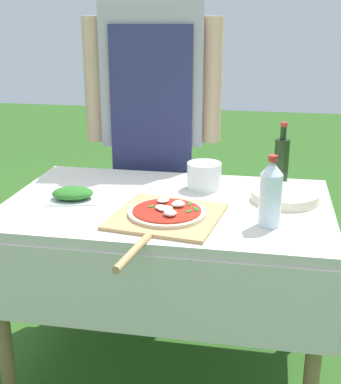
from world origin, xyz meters
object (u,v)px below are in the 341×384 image
Objects in this scene: water_bottle at (271,193)px; herb_container at (73,194)px; plate_stack at (285,196)px; pizza_on_peel at (166,215)px; mixing_tub at (204,176)px; oil_bottle at (281,160)px; person_cook at (153,110)px; prep_table at (168,228)px.

water_bottle reaches higher than herb_container.
pizza_on_peel is at bearing -146.65° from plate_stack.
mixing_tub is 0.33m from plate_stack.
herb_container is at bearing 169.86° from pizza_on_peel.
oil_bottle reaches higher than herb_container.
oil_bottle is 0.83m from herb_container.
water_bottle is (0.54, -0.71, -0.13)m from person_cook.
mixing_tub is (-0.25, 0.34, -0.06)m from water_bottle.
water_bottle is 0.27m from plate_stack.
pizza_on_peel is at bearing -81.16° from prep_table.
water_bottle reaches higher than mixing_tub.
prep_table is 0.73× the size of person_cook.
water_bottle reaches higher than pizza_on_peel.
mixing_tub is at bearing -159.16° from oil_bottle.
pizza_on_peel is 2.43× the size of oil_bottle.
person_cook is 0.65m from oil_bottle.
person_cook is 0.78m from plate_stack.
pizza_on_peel reaches higher than plate_stack.
oil_bottle reaches higher than mixing_tub.
herb_container is at bearing 65.70° from person_cook.
plate_stack is (0.31, -0.09, -0.03)m from mixing_tub.
mixing_tub is (0.08, 0.35, 0.04)m from pizza_on_peel.
mixing_tub is at bearing 84.57° from pizza_on_peel.
water_bottle is at bearing -95.01° from oil_bottle.
mixing_tub is 0.54× the size of plate_stack.
plate_stack is (0.40, 0.26, 0.00)m from pizza_on_peel.
prep_table is at bearing -167.38° from plate_stack.
plate_stack is (0.42, 0.09, 0.12)m from prep_table.
herb_container is (-0.35, -0.04, 0.13)m from prep_table.
prep_table is at bearing 6.93° from herb_container.
prep_table is 4.78× the size of plate_stack.
pizza_on_peel is 2.45× the size of plate_stack.
oil_bottle is 1.87× the size of mixing_tub.
person_cook reaches higher than pizza_on_peel.
mixing_tub reaches higher than herb_container.
pizza_on_peel is 2.60× the size of water_bottle.
herb_container is (-0.37, 0.12, 0.01)m from pizza_on_peel.
oil_bottle reaches higher than plate_stack.
plate_stack is at bearing 77.30° from water_bottle.
pizza_on_peel is at bearing -178.35° from water_bottle.
water_bottle reaches higher than prep_table.
oil_bottle is at bearing 58.74° from pizza_on_peel.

